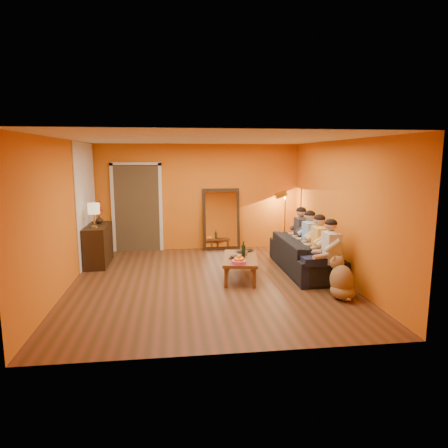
{
  "coord_description": "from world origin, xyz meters",
  "views": [
    {
      "loc": [
        -0.62,
        -7.1,
        2.3
      ],
      "look_at": [
        0.35,
        0.5,
        1.0
      ],
      "focal_mm": 32.0,
      "sensor_mm": 36.0,
      "label": 1
    }
  ],
  "objects": [
    {
      "name": "book_lower",
      "position": [
        0.43,
        -0.07,
        0.43
      ],
      "size": [
        0.3,
        0.33,
        0.03
      ],
      "primitive_type": "imported",
      "rotation": [
        0.0,
        0.0,
        0.43
      ],
      "color": "black",
      "rests_on": "coffee_table"
    },
    {
      "name": "doorway_recess",
      "position": [
        -1.5,
        2.83,
        1.05
      ],
      "size": [
        1.06,
        0.3,
        2.1
      ],
      "primitive_type": "cube",
      "color": "#3F2D19",
      "rests_on": "floor"
    },
    {
      "name": "laptop",
      "position": [
        0.79,
        0.48,
        0.43
      ],
      "size": [
        0.43,
        0.36,
        0.03
      ],
      "primitive_type": "imported",
      "rotation": [
        0.0,
        0.0,
        0.39
      ],
      "color": "black",
      "rests_on": "coffee_table"
    },
    {
      "name": "door_header",
      "position": [
        -1.5,
        2.71,
        2.12
      ],
      "size": [
        1.22,
        0.06,
        0.08
      ],
      "primitive_type": "cube",
      "color": "white",
      "rests_on": "wall_back"
    },
    {
      "name": "door_jamb_left",
      "position": [
        -2.07,
        2.71,
        1.05
      ],
      "size": [
        0.08,
        0.06,
        2.2
      ],
      "primitive_type": "cube",
      "color": "white",
      "rests_on": "wall_back"
    },
    {
      "name": "flowers",
      "position": [
        -2.24,
        1.8,
        1.23
      ],
      "size": [
        0.17,
        0.17,
        0.51
      ],
      "primitive_type": null,
      "color": "#9E1E12",
      "rests_on": "vase"
    },
    {
      "name": "door_jamb_right",
      "position": [
        -0.93,
        2.71,
        1.05
      ],
      "size": [
        0.08,
        0.06,
        2.2
      ],
      "primitive_type": "cube",
      "color": "white",
      "rests_on": "wall_back"
    },
    {
      "name": "person_mid_left",
      "position": [
        2.13,
        0.04,
        0.61
      ],
      "size": [
        0.7,
        0.44,
        1.22
      ],
      "primitive_type": null,
      "color": "#EAB64E",
      "rests_on": "sofa"
    },
    {
      "name": "coffee_table",
      "position": [
        0.61,
        0.13,
        0.21
      ],
      "size": [
        0.82,
        1.31,
        0.42
      ],
      "primitive_type": null,
      "rotation": [
        0.0,
        0.0,
        -0.17
      ],
      "color": "brown",
      "rests_on": "floor"
    },
    {
      "name": "floor_lamp",
      "position": [
        2.1,
        2.35,
        0.72
      ],
      "size": [
        0.31,
        0.25,
        1.44
      ],
      "primitive_type": null,
      "rotation": [
        0.0,
        0.0,
        -0.04
      ],
      "color": "gold",
      "rests_on": "floor"
    },
    {
      "name": "book_mid",
      "position": [
        0.44,
        -0.06,
        0.46
      ],
      "size": [
        0.22,
        0.29,
        0.02
      ],
      "primitive_type": "imported",
      "rotation": [
        0.0,
        0.0,
        0.08
      ],
      "color": "#9E1E12",
      "rests_on": "book_lower"
    },
    {
      "name": "mirror_glass",
      "position": [
        0.55,
        2.59,
        0.76
      ],
      "size": [
        0.78,
        0.21,
        1.35
      ],
      "primitive_type": "cube",
      "rotation": [
        -0.14,
        0.0,
        0.0
      ],
      "color": "white",
      "rests_on": "mirror_frame"
    },
    {
      "name": "person_far_right",
      "position": [
        2.13,
        1.14,
        0.61
      ],
      "size": [
        0.7,
        0.44,
        1.22
      ],
      "primitive_type": null,
      "color": "#303035",
      "rests_on": "sofa"
    },
    {
      "name": "dog",
      "position": [
        2.09,
        -1.1,
        0.35
      ],
      "size": [
        0.5,
        0.66,
        0.7
      ],
      "primitive_type": null,
      "rotation": [
        0.0,
        0.0,
        -0.2
      ],
      "color": "olive",
      "rests_on": "floor"
    },
    {
      "name": "mirror_frame",
      "position": [
        0.55,
        2.63,
        0.76
      ],
      "size": [
        0.92,
        0.27,
        1.51
      ],
      "primitive_type": "cube",
      "rotation": [
        -0.14,
        0.0,
        0.0
      ],
      "color": "black",
      "rests_on": "floor"
    },
    {
      "name": "room_shell",
      "position": [
        0.0,
        0.37,
        1.3
      ],
      "size": [
        5.0,
        5.5,
        2.6
      ],
      "color": "brown",
      "rests_on": "ground"
    },
    {
      "name": "white_accent",
      "position": [
        -2.48,
        1.75,
        1.3
      ],
      "size": [
        0.02,
        1.9,
        2.58
      ],
      "primitive_type": "cube",
      "color": "white",
      "rests_on": "wall_left"
    },
    {
      "name": "book_upper",
      "position": [
        0.43,
        -0.08,
        0.48
      ],
      "size": [
        0.22,
        0.25,
        0.02
      ],
      "primitive_type": "imported",
      "rotation": [
        0.0,
        0.0,
        0.34
      ],
      "color": "black",
      "rests_on": "book_mid"
    },
    {
      "name": "table_lamp",
      "position": [
        -2.24,
        1.25,
        1.1
      ],
      "size": [
        0.24,
        0.24,
        0.51
      ],
      "primitive_type": null,
      "color": "beige",
      "rests_on": "sideboard"
    },
    {
      "name": "person_far_left",
      "position": [
        2.13,
        -0.51,
        0.61
      ],
      "size": [
        0.7,
        0.44,
        1.22
      ],
      "primitive_type": null,
      "color": "beige",
      "rests_on": "sofa"
    },
    {
      "name": "tumbler",
      "position": [
        0.73,
        0.25,
        0.46
      ],
      "size": [
        0.11,
        0.11,
        0.08
      ],
      "primitive_type": "imported",
      "rotation": [
        0.0,
        0.0,
        -0.29
      ],
      "color": "#B27F3F",
      "rests_on": "coffee_table"
    },
    {
      "name": "person_mid_right",
      "position": [
        2.13,
        0.59,
        0.61
      ],
      "size": [
        0.7,
        0.44,
        1.22
      ],
      "primitive_type": null,
      "color": "#96BBE8",
      "rests_on": "sofa"
    },
    {
      "name": "vase",
      "position": [
        -2.24,
        1.8,
        0.93
      ],
      "size": [
        0.16,
        0.16,
        0.17
      ],
      "primitive_type": "imported",
      "color": "black",
      "rests_on": "sideboard"
    },
    {
      "name": "fruit_bowl",
      "position": [
        0.51,
        -0.32,
        0.5
      ],
      "size": [
        0.26,
        0.26,
        0.16
      ],
      "primitive_type": null,
      "color": "#EE54A7",
      "rests_on": "coffee_table"
    },
    {
      "name": "sofa",
      "position": [
        2.0,
        0.49,
        0.34
      ],
      "size": [
        2.3,
        0.9,
        0.67
      ],
      "primitive_type": "imported",
      "rotation": [
        0.0,
        0.0,
        1.57
      ],
      "color": "black",
      "rests_on": "floor"
    },
    {
      "name": "wine_bottle",
      "position": [
        0.66,
        0.08,
        0.58
      ],
      "size": [
        0.07,
        0.07,
        0.31
      ],
      "primitive_type": "cylinder",
      "color": "black",
      "rests_on": "coffee_table"
    },
    {
      "name": "sideboard",
      "position": [
        -2.24,
        1.55,
        0.42
      ],
      "size": [
        0.44,
        1.18,
        0.85
      ],
      "primitive_type": "cube",
      "color": "black",
      "rests_on": "floor"
    }
  ]
}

